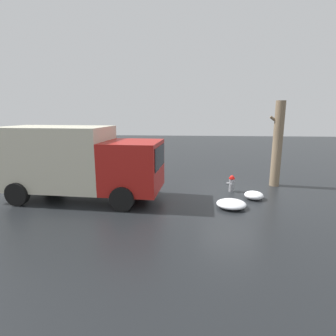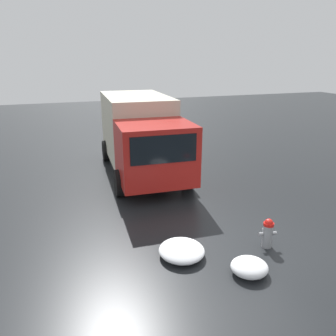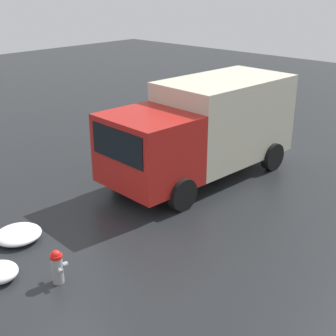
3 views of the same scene
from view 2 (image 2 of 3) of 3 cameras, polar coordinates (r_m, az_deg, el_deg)
ground_plane at (r=8.62m, az=16.73°, el=-12.97°), size 60.00×60.00×0.00m
fire_hydrant at (r=8.43m, az=16.97°, el=-10.71°), size 0.35×0.45×0.75m
delivery_truck at (r=12.96m, az=-4.74°, el=6.10°), size 6.55×3.00×2.96m
pedestrian at (r=11.21m, az=-0.90°, el=0.65°), size 0.38×0.38×1.72m
snow_pile_by_hydrant at (r=7.87m, az=2.39°, el=-14.14°), size 1.11×1.07×0.30m
snow_pile_curbside at (r=7.52m, az=13.98°, el=-16.40°), size 0.77×0.81×0.32m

